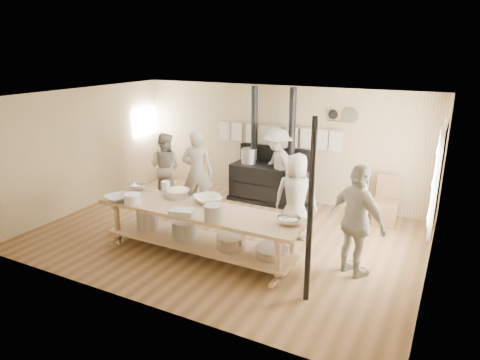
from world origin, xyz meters
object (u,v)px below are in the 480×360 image
object	(u,v)px
stove	(271,180)
chair	(385,210)
cook_right	(357,221)
prep_table	(199,227)
cook_by_window	(277,167)
cook_left	(165,167)
cook_center	(296,197)
cook_far_left	(197,172)
roasting_pan	(182,212)

from	to	relation	value
stove	chair	world-z (taller)	stove
cook_right	prep_table	bearing A→B (deg)	44.23
stove	cook_by_window	world-z (taller)	stove
stove	cook_left	bearing A→B (deg)	-154.52
prep_table	cook_center	world-z (taller)	cook_center
stove	cook_left	xyz separation A→B (m)	(-2.17, -1.03, 0.27)
prep_table	cook_right	world-z (taller)	cook_right
cook_center	cook_right	bearing A→B (deg)	136.21
cook_far_left	cook_right	xyz separation A→B (m)	(3.58, -1.11, -0.00)
cook_left	roasting_pan	bearing A→B (deg)	126.98
stove	roasting_pan	bearing A→B (deg)	-91.69
prep_table	chair	world-z (taller)	chair
chair	roasting_pan	size ratio (longest dim) A/B	2.57
cook_by_window	chair	size ratio (longest dim) A/B	1.78
stove	prep_table	xyz separation A→B (m)	(-0.00, -3.02, -0.00)
cook_center	cook_by_window	distance (m)	1.72
cook_left	cook_by_window	world-z (taller)	cook_by_window
prep_table	cook_far_left	size ratio (longest dim) A/B	2.01
cook_right	cook_by_window	distance (m)	3.22
prep_table	cook_center	xyz separation A→B (m)	(1.19, 1.43, 0.28)
cook_left	cook_right	xyz separation A→B (m)	(4.65, -1.42, 0.10)
stove	roasting_pan	world-z (taller)	stove
roasting_pan	cook_far_left	bearing A→B (deg)	116.58
cook_by_window	cook_left	bearing A→B (deg)	-120.56
cook_left	cook_by_window	xyz separation A→B (m)	(2.39, 0.87, 0.08)
cook_left	chair	xyz separation A→B (m)	(4.74, 0.89, -0.50)
cook_far_left	stove	bearing A→B (deg)	-151.84
cook_by_window	cook_far_left	bearing A→B (deg)	-98.80
chair	cook_left	bearing A→B (deg)	-172.92
prep_table	cook_right	distance (m)	2.57
cook_right	cook_by_window	xyz separation A→B (m)	(-2.26, 2.28, -0.02)
stove	prep_table	world-z (taller)	stove
cook_center	stove	bearing A→B (deg)	-63.30
cook_center	cook_right	xyz separation A→B (m)	(1.30, -0.87, 0.09)
cook_far_left	prep_table	bearing A→B (deg)	100.83
roasting_pan	cook_left	bearing A→B (deg)	131.87
cook_center	chair	world-z (taller)	cook_center
cook_far_left	roasting_pan	size ratio (longest dim) A/B	4.68
cook_right	chair	bearing A→B (deg)	-60.89
stove	cook_center	xyz separation A→B (m)	(1.18, -1.59, 0.28)
cook_right	cook_far_left	bearing A→B (deg)	14.18
prep_table	roasting_pan	size ratio (longest dim) A/B	9.40
stove	cook_left	distance (m)	2.42
cook_right	roasting_pan	bearing A→B (deg)	50.54
cook_left	cook_right	size ratio (longest dim) A/B	0.89
cook_far_left	cook_by_window	size ratio (longest dim) A/B	1.02
cook_right	cook_left	bearing A→B (deg)	14.45
chair	stove	bearing A→B (deg)	173.19
stove	prep_table	bearing A→B (deg)	-90.04
cook_far_left	cook_center	size ratio (longest dim) A/B	1.11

